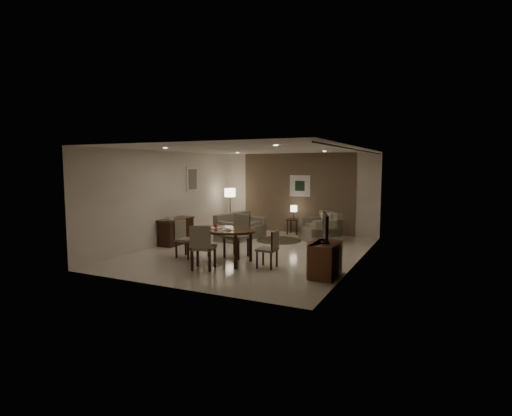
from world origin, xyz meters
The scene contains 31 objects.
room_shell centered at (0.00, 0.40, 1.35)m, with size 5.50×7.00×2.70m.
taupe_accent centered at (0.00, 3.48, 1.35)m, with size 3.96×0.03×2.70m, color brown.
curtain_wall centered at (2.68, 0.00, 1.32)m, with size 0.08×6.70×2.58m, color beige, non-canonical shape.
curtain_rod centered at (2.68, 0.00, 2.64)m, with size 0.03×0.03×6.80m, color black.
art_back_frame centered at (0.10, 3.46, 1.60)m, with size 0.72×0.03×0.72m, color silver.
art_back_canvas centered at (0.10, 3.44, 1.60)m, with size 0.34×0.01×0.34m, color #1A2E1E.
art_left_frame centered at (-2.72, 1.20, 1.85)m, with size 0.03×0.60×0.80m, color silver.
art_left_canvas centered at (-2.71, 1.20, 1.85)m, with size 0.01×0.46×0.64m, color gray.
downlight_nl centered at (-1.40, -1.80, 2.69)m, with size 0.10×0.10×0.01m, color white.
downlight_nr centered at (1.40, -1.80, 2.69)m, with size 0.10×0.10×0.01m, color white.
downlight_fl centered at (-1.40, 1.80, 2.69)m, with size 0.10×0.10×0.01m, color white.
downlight_fr centered at (1.40, 1.80, 2.69)m, with size 0.10×0.10×0.01m, color white.
console_desk centered at (-2.49, 0.00, 0.38)m, with size 0.48×1.20×0.75m, color #4B2F18, non-canonical shape.
telephone centered at (-2.49, -0.30, 0.80)m, with size 0.20×0.14×0.09m, color white, non-canonical shape.
tv_cabinet centered at (2.40, -1.50, 0.35)m, with size 0.48×0.90×0.70m, color #5B2D1B, non-canonical shape.
flat_tv centered at (2.38, -1.50, 1.02)m, with size 0.06×0.88×0.60m, color black, non-canonical shape.
dining_table centered at (-0.15, -1.38, 0.40)m, with size 1.70×1.06×0.80m, color #4B2F18, non-canonical shape.
chair_near centered at (-0.19, -2.09, 0.50)m, with size 0.48×0.48×1.00m, color gray, non-canonical shape.
chair_far centered at (-0.10, -0.74, 0.53)m, with size 0.51×0.51×1.06m, color gray, non-canonical shape.
chair_left centered at (-1.19, -1.31, 0.46)m, with size 0.44×0.44×0.92m, color gray, non-canonical shape.
chair_right centered at (1.02, -1.37, 0.42)m, with size 0.41×0.41×0.85m, color gray, non-canonical shape.
plate_a centered at (-0.33, -1.33, 0.81)m, with size 0.26×0.26×0.02m, color white.
plate_b centered at (0.07, -1.43, 0.81)m, with size 0.26×0.26×0.02m, color white.
fruit_apple centered at (-0.33, -1.33, 0.86)m, with size 0.09×0.09×0.09m, color red.
napkin centered at (0.07, -1.43, 0.83)m, with size 0.12×0.08×0.03m, color white.
round_rug centered at (0.01, 1.80, 0.01)m, with size 1.37×1.37×0.01m, color #463C27.
sofa centered at (-1.18, 1.57, 0.39)m, with size 0.84×1.67×0.79m, color gray, non-canonical shape.
armchair centered at (1.18, 2.24, 0.44)m, with size 0.99×0.93×0.88m, color gray, non-canonical shape.
side_table centered at (0.01, 3.10, 0.25)m, with size 0.40×0.40×0.51m, color black, non-canonical shape.
table_lamp centered at (0.01, 3.10, 0.76)m, with size 0.22×0.22×0.50m, color #FFEAC1, non-canonical shape.
floor_lamp centered at (-2.20, 2.72, 0.75)m, with size 0.38×0.38×1.50m, color #FFE5B7, non-canonical shape.
Camera 1 is at (4.57, -9.38, 2.27)m, focal length 28.00 mm.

